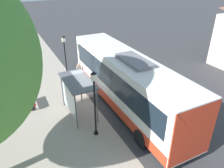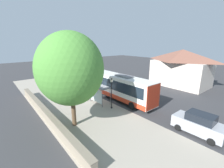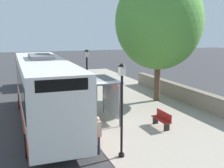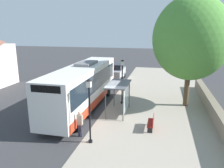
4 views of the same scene
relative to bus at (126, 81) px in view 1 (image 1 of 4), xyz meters
The scene contains 8 objects.
ground_plane 2.84m from the bus, 156.23° to the left, with size 120.00×120.00×0.00m, color #353538.
sidewalk_plaza 6.71m from the bus, behind, with size 9.00×44.00×0.02m.
bus is the anchor object (origin of this frame).
bus_shelter 3.33m from the bus, 169.74° to the left, with size 1.62×3.20×2.47m.
pedestrian 5.31m from the bus, 107.57° to the left, with size 0.34×0.22×1.68m.
bench 6.73m from the bus, 153.73° to the left, with size 0.40×1.52×0.88m.
street_lamp_near 3.51m from the bus, 148.86° to the right, with size 0.28×0.28×4.02m.
street_lamp_far 6.09m from the bus, 113.75° to the left, with size 0.28×0.28×3.94m.
Camera 1 is at (-4.75, -11.81, 8.52)m, focal length 35.00 mm.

